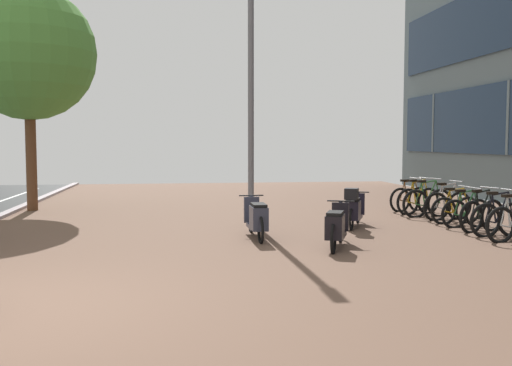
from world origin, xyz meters
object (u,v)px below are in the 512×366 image
(bicycle_rack_05, at_px, (448,206))
(scooter_mid, at_px, (336,227))
(scooter_near, at_px, (257,219))
(scooter_far, at_px, (354,209))
(bicycle_rack_07, at_px, (418,201))
(bicycle_rack_06, at_px, (428,203))
(street_tree, at_px, (28,53))
(bicycle_rack_08, at_px, (409,199))
(bicycle_rack_01, at_px, (499,219))
(lamp_post, at_px, (251,76))
(bicycle_rack_03, at_px, (466,213))
(bicycle_rack_04, at_px, (456,210))
(bicycle_rack_02, at_px, (482,216))

(bicycle_rack_05, bearing_deg, scooter_mid, -138.97)
(scooter_near, bearing_deg, scooter_mid, -43.84)
(scooter_far, bearing_deg, bicycle_rack_07, 40.87)
(bicycle_rack_06, height_order, street_tree, street_tree)
(bicycle_rack_08, distance_m, scooter_far, 3.69)
(bicycle_rack_05, xyz_separation_m, scooter_far, (-2.69, -0.91, 0.08))
(street_tree, bearing_deg, bicycle_rack_01, -29.55)
(bicycle_rack_05, bearing_deg, lamp_post, 177.78)
(bicycle_rack_06, height_order, bicycle_rack_08, bicycle_rack_06)
(lamp_post, bearing_deg, scooter_near, -94.70)
(bicycle_rack_01, xyz_separation_m, bicycle_rack_08, (-0.10, 4.29, -0.01))
(bicycle_rack_08, xyz_separation_m, lamp_post, (-4.65, -1.65, 3.11))
(bicycle_rack_06, distance_m, lamp_post, 5.58)
(bicycle_rack_08, distance_m, lamp_post, 5.83)
(bicycle_rack_03, bearing_deg, scooter_near, -170.29)
(scooter_far, bearing_deg, bicycle_rack_03, -7.22)
(bicycle_rack_04, relative_size, street_tree, 0.21)
(bicycle_rack_05, bearing_deg, bicycle_rack_04, -99.88)
(scooter_mid, relative_size, scooter_far, 1.05)
(scooter_near, relative_size, scooter_far, 1.20)
(bicycle_rack_08, distance_m, street_tree, 11.27)
(scooter_far, bearing_deg, lamp_post, 153.34)
(bicycle_rack_04, distance_m, street_tree, 11.98)
(bicycle_rack_07, bearing_deg, bicycle_rack_05, -79.57)
(bicycle_rack_01, relative_size, bicycle_rack_06, 0.94)
(scooter_mid, bearing_deg, bicycle_rack_03, 29.74)
(bicycle_rack_04, bearing_deg, bicycle_rack_03, -95.84)
(bicycle_rack_05, xyz_separation_m, scooter_near, (-5.05, -2.06, 0.05))
(bicycle_rack_02, bearing_deg, bicycle_rack_01, -87.70)
(bicycle_rack_02, xyz_separation_m, street_tree, (-10.47, 5.34, 4.01))
(bicycle_rack_06, relative_size, lamp_post, 0.23)
(bicycle_rack_01, relative_size, scooter_far, 0.88)
(bicycle_rack_01, xyz_separation_m, scooter_far, (-2.57, 1.54, 0.08))
(bicycle_rack_01, xyz_separation_m, bicycle_rack_02, (-0.02, 0.61, -0.00))
(bicycle_rack_07, xyz_separation_m, scooter_far, (-2.46, -2.13, 0.08))
(lamp_post, bearing_deg, bicycle_rack_02, -23.20)
(lamp_post, height_order, street_tree, lamp_post)
(bicycle_rack_01, height_order, bicycle_rack_03, bicycle_rack_01)
(bicycle_rack_03, height_order, bicycle_rack_07, bicycle_rack_07)
(scooter_near, bearing_deg, bicycle_rack_01, -4.51)
(bicycle_rack_07, bearing_deg, bicycle_rack_04, -86.30)
(bicycle_rack_03, bearing_deg, lamp_post, 163.25)
(bicycle_rack_02, bearing_deg, scooter_far, 159.91)
(scooter_near, relative_size, lamp_post, 0.30)
(bicycle_rack_06, bearing_deg, scooter_mid, -132.24)
(scooter_far, height_order, street_tree, street_tree)
(bicycle_rack_08, bearing_deg, street_tree, 170.90)
(street_tree, bearing_deg, scooter_near, -45.01)
(bicycle_rack_02, distance_m, bicycle_rack_07, 3.06)
(bicycle_rack_05, relative_size, scooter_mid, 0.86)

